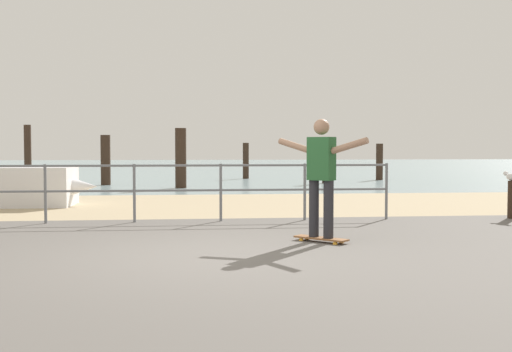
% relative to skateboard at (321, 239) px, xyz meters
% --- Properties ---
extents(ground_plane, '(24.00, 10.00, 0.04)m').
position_rel_skateboard_xyz_m(ground_plane, '(-1.61, -1.97, -0.07)').
color(ground_plane, '#605B56').
rests_on(ground_plane, ground).
extents(beach_strip, '(24.00, 6.00, 0.04)m').
position_rel_skateboard_xyz_m(beach_strip, '(-1.61, 6.03, -0.07)').
color(beach_strip, tan).
rests_on(beach_strip, ground).
extents(sea_surface, '(72.00, 50.00, 0.04)m').
position_rel_skateboard_xyz_m(sea_surface, '(-1.61, 34.03, -0.07)').
color(sea_surface, '#849EA3').
rests_on(sea_surface, ground).
extents(railing_fence, '(12.24, 0.05, 1.05)m').
position_rel_skateboard_xyz_m(railing_fence, '(-4.32, 2.63, 0.63)').
color(railing_fence, slate).
rests_on(railing_fence, ground).
extents(skateboard, '(0.71, 0.70, 0.08)m').
position_rel_skateboard_xyz_m(skateboard, '(0.00, 0.00, 0.00)').
color(skateboard, brown).
rests_on(skateboard, ground).
extents(skateboarder, '(1.09, 1.08, 1.65)m').
position_rel_skateboard_xyz_m(skateboarder, '(-0.00, -0.00, 0.95)').
color(skateboarder, '#26262B').
rests_on(skateboarder, skateboard).
extents(seagull, '(0.21, 0.48, 0.18)m').
position_rel_skateboard_xyz_m(seagull, '(4.15, 2.51, 0.73)').
color(seagull, white).
rests_on(seagull, bollard_short).
extents(groyne_post_0, '(0.24, 0.24, 2.13)m').
position_rel_skateboard_xyz_m(groyne_post_0, '(-7.42, 14.00, 1.00)').
color(groyne_post_0, '#332319').
rests_on(groyne_post_0, ground).
extents(groyne_post_1, '(0.34, 0.34, 1.78)m').
position_rel_skateboard_xyz_m(groyne_post_1, '(-4.76, 13.98, 0.82)').
color(groyne_post_1, '#332319').
rests_on(groyne_post_1, ground).
extents(groyne_post_2, '(0.36, 0.36, 1.97)m').
position_rel_skateboard_xyz_m(groyne_post_2, '(-2.10, 12.03, 0.92)').
color(groyne_post_2, '#332319').
rests_on(groyne_post_2, ground).
extents(groyne_post_3, '(0.26, 0.26, 1.54)m').
position_rel_skateboard_xyz_m(groyne_post_3, '(0.55, 17.94, 0.70)').
color(groyne_post_3, '#332319').
rests_on(groyne_post_3, ground).
extents(groyne_post_4, '(0.29, 0.29, 1.70)m').
position_rel_skateboard_xyz_m(groyne_post_4, '(3.21, 14.27, 0.78)').
color(groyne_post_4, '#332319').
rests_on(groyne_post_4, ground).
extents(groyne_post_5, '(0.28, 0.28, 1.50)m').
position_rel_skateboard_xyz_m(groyne_post_5, '(5.87, 16.30, 0.68)').
color(groyne_post_5, '#332319').
rests_on(groyne_post_5, ground).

